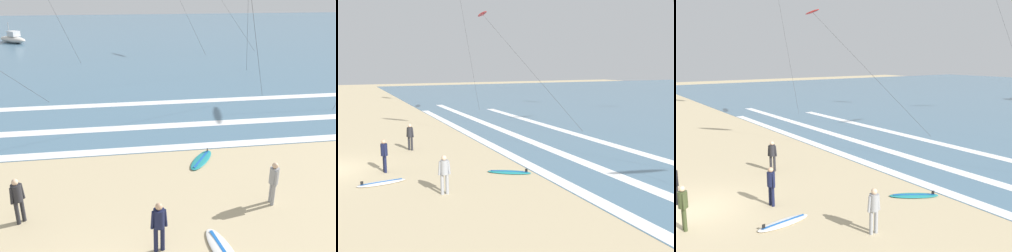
# 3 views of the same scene
# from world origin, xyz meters

# --- Properties ---
(wave_foam_shoreline) EXTENTS (42.95, 0.69, 0.01)m
(wave_foam_shoreline) POSITION_xyz_m (-0.25, 9.80, 0.01)
(wave_foam_shoreline) COLOR white
(wave_foam_shoreline) RESTS_ON ocean_surface
(wave_foam_mid_break) EXTENTS (53.07, 0.77, 0.01)m
(wave_foam_mid_break) POSITION_xyz_m (-0.35, 12.67, 0.01)
(wave_foam_mid_break) COLOR white
(wave_foam_mid_break) RESTS_ON ocean_surface
(wave_foam_outer_break) EXTENTS (43.55, 0.81, 0.01)m
(wave_foam_outer_break) POSITION_xyz_m (1.49, 16.91, 0.01)
(wave_foam_outer_break) COLOR white
(wave_foam_outer_break) RESTS_ON ocean_surface
(surfer_left_near) EXTENTS (0.42, 0.42, 1.60)m
(surfer_left_near) POSITION_xyz_m (-2.81, 4.86, 0.96)
(surfer_left_near) COLOR #232328
(surfer_left_near) RESTS_ON ground
(surfer_foreground_main) EXTENTS (0.52, 0.32, 1.60)m
(surfer_foreground_main) POSITION_xyz_m (1.46, 2.88, 0.96)
(surfer_foreground_main) COLOR #141938
(surfer_foreground_main) RESTS_ON ground
(surfer_mid_group) EXTENTS (0.32, 0.51, 1.60)m
(surfer_mid_group) POSITION_xyz_m (5.68, 4.69, 0.96)
(surfer_mid_group) COLOR gray
(surfer_mid_group) RESTS_ON ground
(surfboard_near_water) EXTENTS (0.90, 2.17, 0.25)m
(surfboard_near_water) POSITION_xyz_m (3.27, 2.52, 0.05)
(surfboard_near_water) COLOR silver
(surfboard_near_water) RESTS_ON ground
(surfboard_foreground_flat) EXTENTS (1.65, 2.09, 0.25)m
(surfboard_foreground_flat) POSITION_xyz_m (4.02, 8.29, 0.05)
(surfboard_foreground_flat) COLOR teal
(surfboard_foreground_flat) RESTS_ON ground
(kite_red_far_left) EXTENTS (10.96, 5.46, 9.78)m
(kite_red_far_left) POSITION_xyz_m (-13.24, 13.51, 9.49)
(kite_red_far_left) COLOR red
(kite_red_far_left) RESTS_ON ground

